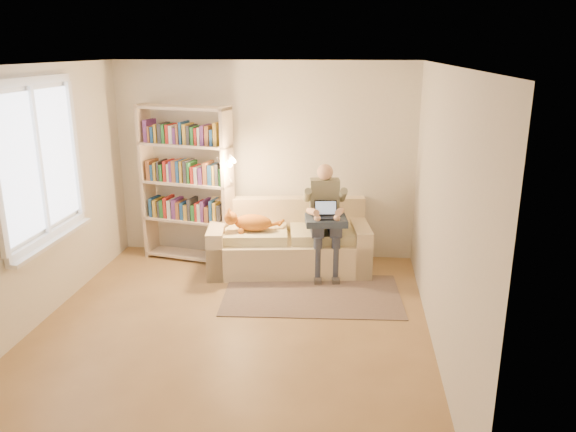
# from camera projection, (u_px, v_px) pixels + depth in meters

# --- Properties ---
(floor) EXTENTS (4.50, 4.50, 0.00)m
(floor) POSITION_uv_depth(u_px,v_px,m) (231.00, 329.00, 5.71)
(floor) COLOR #987345
(floor) RESTS_ON ground
(ceiling) EXTENTS (4.00, 4.50, 0.02)m
(ceiling) POSITION_uv_depth(u_px,v_px,m) (223.00, 65.00, 4.96)
(ceiling) COLOR white
(ceiling) RESTS_ON wall_back
(wall_left) EXTENTS (0.02, 4.50, 2.60)m
(wall_left) POSITION_uv_depth(u_px,v_px,m) (29.00, 200.00, 5.56)
(wall_left) COLOR silver
(wall_left) RESTS_ON floor
(wall_right) EXTENTS (0.02, 4.50, 2.60)m
(wall_right) POSITION_uv_depth(u_px,v_px,m) (442.00, 213.00, 5.11)
(wall_right) COLOR silver
(wall_right) RESTS_ON floor
(wall_back) EXTENTS (4.00, 0.02, 2.60)m
(wall_back) POSITION_uv_depth(u_px,v_px,m) (264.00, 161.00, 7.48)
(wall_back) COLOR silver
(wall_back) RESTS_ON floor
(wall_front) EXTENTS (4.00, 0.02, 2.60)m
(wall_front) POSITION_uv_depth(u_px,v_px,m) (141.00, 313.00, 3.20)
(wall_front) COLOR silver
(wall_front) RESTS_ON floor
(window) EXTENTS (0.12, 1.52, 1.69)m
(window) POSITION_uv_depth(u_px,v_px,m) (44.00, 188.00, 5.72)
(window) COLOR white
(window) RESTS_ON wall_left
(sofa) EXTENTS (2.13, 1.19, 0.86)m
(sofa) POSITION_uv_depth(u_px,v_px,m) (289.00, 245.00, 7.24)
(sofa) COLOR beige
(sofa) RESTS_ON floor
(person) EXTENTS (0.44, 0.63, 1.37)m
(person) POSITION_uv_depth(u_px,v_px,m) (325.00, 213.00, 6.96)
(person) COLOR gray
(person) RESTS_ON sofa
(cat) EXTENTS (0.70, 0.32, 0.26)m
(cat) POSITION_uv_depth(u_px,v_px,m) (250.00, 222.00, 7.00)
(cat) COLOR orange
(cat) RESTS_ON sofa
(blanket) EXTENTS (0.55, 0.48, 0.08)m
(blanket) POSITION_uv_depth(u_px,v_px,m) (323.00, 220.00, 6.87)
(blanket) COLOR #2B384C
(blanket) RESTS_ON person
(laptop) EXTENTS (0.31, 0.29, 0.23)m
(laptop) POSITION_uv_depth(u_px,v_px,m) (323.00, 213.00, 6.85)
(laptop) COLOR black
(laptop) RESTS_ON blanket
(bookshelf) EXTENTS (1.35, 0.65, 2.06)m
(bookshelf) POSITION_uv_depth(u_px,v_px,m) (187.00, 177.00, 7.30)
(bookshelf) COLOR beige
(bookshelf) RESTS_ON floor
(rug) EXTENTS (2.11, 1.34, 0.01)m
(rug) POSITION_uv_depth(u_px,v_px,m) (312.00, 294.00, 6.50)
(rug) COLOR #7C675A
(rug) RESTS_ON floor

